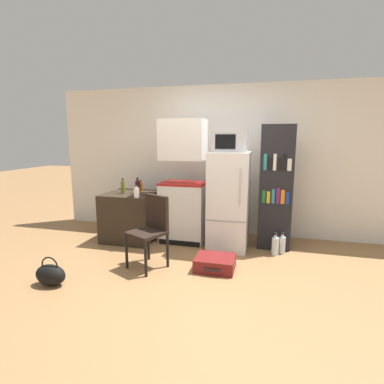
{
  "coord_description": "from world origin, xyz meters",
  "views": [
    {
      "loc": [
        0.76,
        -3.07,
        1.63
      ],
      "look_at": [
        -0.27,
        0.85,
        0.89
      ],
      "focal_mm": 28.0,
      "sensor_mm": 36.0,
      "label": 1
    }
  ],
  "objects_px": {
    "suitcase_large_flat": "(215,263)",
    "bottle_wine_dark": "(138,187)",
    "refrigerator": "(229,200)",
    "bookshelf": "(276,188)",
    "bottle_olive_oil": "(123,187)",
    "side_table": "(131,216)",
    "chair": "(152,225)",
    "kitchen_hutch": "(183,187)",
    "bottle_amber_beer": "(141,186)",
    "water_bottle_front": "(275,246)",
    "bottle_milk_white": "(137,192)",
    "handbag": "(51,275)",
    "water_bottle_middle": "(282,245)",
    "microwave": "(230,142)"
  },
  "relations": [
    {
      "from": "suitcase_large_flat",
      "to": "bottle_wine_dark",
      "type": "bearing_deg",
      "value": 149.91
    },
    {
      "from": "refrigerator",
      "to": "bookshelf",
      "type": "relative_size",
      "value": 0.79
    },
    {
      "from": "bottle_wine_dark",
      "to": "refrigerator",
      "type": "bearing_deg",
      "value": 2.01
    },
    {
      "from": "bottle_olive_oil",
      "to": "side_table",
      "type": "bearing_deg",
      "value": 33.43
    },
    {
      "from": "chair",
      "to": "suitcase_large_flat",
      "type": "xyz_separation_m",
      "value": [
        0.81,
        0.08,
        -0.46
      ]
    },
    {
      "from": "side_table",
      "to": "kitchen_hutch",
      "type": "height_order",
      "value": "kitchen_hutch"
    },
    {
      "from": "bottle_amber_beer",
      "to": "suitcase_large_flat",
      "type": "relative_size",
      "value": 0.36
    },
    {
      "from": "bottle_wine_dark",
      "to": "water_bottle_front",
      "type": "height_order",
      "value": "bottle_wine_dark"
    },
    {
      "from": "bottle_milk_white",
      "to": "bottle_wine_dark",
      "type": "height_order",
      "value": "bottle_wine_dark"
    },
    {
      "from": "refrigerator",
      "to": "bottle_wine_dark",
      "type": "xyz_separation_m",
      "value": [
        -1.44,
        -0.05,
        0.15
      ]
    },
    {
      "from": "kitchen_hutch",
      "to": "chair",
      "type": "xyz_separation_m",
      "value": [
        -0.12,
        -1.02,
        -0.33
      ]
    },
    {
      "from": "handbag",
      "to": "bottle_milk_white",
      "type": "bearing_deg",
      "value": 71.73
    },
    {
      "from": "handbag",
      "to": "water_bottle_front",
      "type": "xyz_separation_m",
      "value": [
        2.44,
        1.55,
        0.01
      ]
    },
    {
      "from": "bookshelf",
      "to": "suitcase_large_flat",
      "type": "distance_m",
      "value": 1.49
    },
    {
      "from": "bottle_amber_beer",
      "to": "water_bottle_front",
      "type": "bearing_deg",
      "value": -8.93
    },
    {
      "from": "kitchen_hutch",
      "to": "bookshelf",
      "type": "bearing_deg",
      "value": 3.26
    },
    {
      "from": "side_table",
      "to": "bottle_olive_oil",
      "type": "xyz_separation_m",
      "value": [
        -0.09,
        -0.06,
        0.48
      ]
    },
    {
      "from": "water_bottle_front",
      "to": "bottle_milk_white",
      "type": "bearing_deg",
      "value": -174.26
    },
    {
      "from": "handbag",
      "to": "water_bottle_middle",
      "type": "xyz_separation_m",
      "value": [
        2.54,
        1.63,
        0.01
      ]
    },
    {
      "from": "chair",
      "to": "water_bottle_front",
      "type": "distance_m",
      "value": 1.76
    },
    {
      "from": "side_table",
      "to": "bottle_olive_oil",
      "type": "distance_m",
      "value": 0.5
    },
    {
      "from": "bookshelf",
      "to": "handbag",
      "type": "relative_size",
      "value": 5.05
    },
    {
      "from": "bookshelf",
      "to": "refrigerator",
      "type": "bearing_deg",
      "value": -166.3
    },
    {
      "from": "bookshelf",
      "to": "water_bottle_front",
      "type": "relative_size",
      "value": 5.63
    },
    {
      "from": "bottle_olive_oil",
      "to": "suitcase_large_flat",
      "type": "relative_size",
      "value": 0.49
    },
    {
      "from": "handbag",
      "to": "chair",
      "type": "bearing_deg",
      "value": 41.1
    },
    {
      "from": "suitcase_large_flat",
      "to": "bottle_olive_oil",
      "type": "bearing_deg",
      "value": 155.24
    },
    {
      "from": "chair",
      "to": "handbag",
      "type": "relative_size",
      "value": 2.54
    },
    {
      "from": "bottle_wine_dark",
      "to": "water_bottle_front",
      "type": "distance_m",
      "value": 2.25
    },
    {
      "from": "kitchen_hutch",
      "to": "water_bottle_middle",
      "type": "xyz_separation_m",
      "value": [
        1.51,
        -0.17,
        -0.74
      ]
    },
    {
      "from": "refrigerator",
      "to": "handbag",
      "type": "xyz_separation_m",
      "value": [
        -1.75,
        -1.72,
        -0.59
      ]
    },
    {
      "from": "chair",
      "to": "suitcase_large_flat",
      "type": "height_order",
      "value": "chair"
    },
    {
      "from": "kitchen_hutch",
      "to": "water_bottle_front",
      "type": "bearing_deg",
      "value": -10.27
    },
    {
      "from": "bottle_amber_beer",
      "to": "chair",
      "type": "height_order",
      "value": "bottle_amber_beer"
    },
    {
      "from": "side_table",
      "to": "microwave",
      "type": "relative_size",
      "value": 1.62
    },
    {
      "from": "refrigerator",
      "to": "bottle_olive_oil",
      "type": "relative_size",
      "value": 5.96
    },
    {
      "from": "bottle_amber_beer",
      "to": "bottle_wine_dark",
      "type": "relative_size",
      "value": 0.71
    },
    {
      "from": "water_bottle_front",
      "to": "water_bottle_middle",
      "type": "height_order",
      "value": "water_bottle_front"
    },
    {
      "from": "bookshelf",
      "to": "bottle_milk_white",
      "type": "bearing_deg",
      "value": -164.77
    },
    {
      "from": "bottle_olive_oil",
      "to": "chair",
      "type": "bearing_deg",
      "value": -45.22
    },
    {
      "from": "refrigerator",
      "to": "chair",
      "type": "distance_m",
      "value": 1.28
    },
    {
      "from": "bookshelf",
      "to": "chair",
      "type": "height_order",
      "value": "bookshelf"
    },
    {
      "from": "bookshelf",
      "to": "bottle_amber_beer",
      "type": "height_order",
      "value": "bookshelf"
    },
    {
      "from": "bookshelf",
      "to": "handbag",
      "type": "height_order",
      "value": "bookshelf"
    },
    {
      "from": "bottle_amber_beer",
      "to": "refrigerator",
      "type": "bearing_deg",
      "value": -6.39
    },
    {
      "from": "bottle_milk_white",
      "to": "suitcase_large_flat",
      "type": "relative_size",
      "value": 0.38
    },
    {
      "from": "side_table",
      "to": "bottle_olive_oil",
      "type": "bearing_deg",
      "value": -146.57
    },
    {
      "from": "bottle_amber_beer",
      "to": "water_bottle_middle",
      "type": "relative_size",
      "value": 0.57
    },
    {
      "from": "bottle_milk_white",
      "to": "suitcase_large_flat",
      "type": "height_order",
      "value": "bottle_milk_white"
    },
    {
      "from": "water_bottle_front",
      "to": "refrigerator",
      "type": "bearing_deg",
      "value": 165.68
    }
  ]
}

